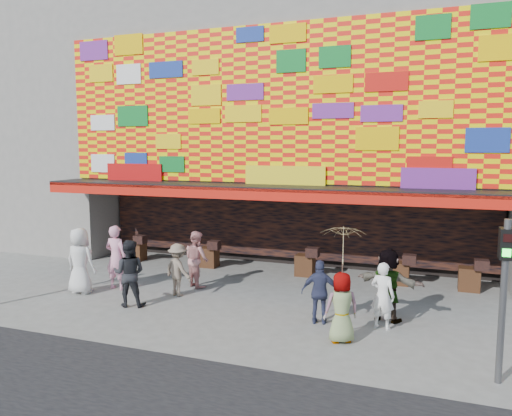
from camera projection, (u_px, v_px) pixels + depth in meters
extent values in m
plane|color=slate|center=(220.00, 316.00, 12.56)|extent=(90.00, 90.00, 0.00)
cube|color=gray|center=(304.00, 88.00, 19.21)|extent=(15.00, 8.00, 7.00)
cube|color=black|center=(309.00, 213.00, 20.76)|extent=(15.00, 6.00, 3.00)
cube|color=gray|center=(102.00, 217.00, 19.54)|extent=(0.40, 2.00, 3.00)
cube|color=black|center=(265.00, 187.00, 15.36)|extent=(15.20, 1.60, 0.12)
cube|color=red|center=(256.00, 194.00, 14.65)|extent=(15.20, 0.04, 0.35)
cube|color=#FFE300|center=(271.00, 105.00, 15.57)|extent=(14.80, 0.08, 4.90)
cube|color=black|center=(287.00, 222.00, 17.82)|extent=(14.00, 0.25, 2.50)
cube|color=gray|center=(39.00, 109.00, 23.73)|extent=(11.00, 8.00, 12.00)
cylinder|color=#59595B|center=(503.00, 302.00, 8.86)|extent=(0.12, 0.12, 3.00)
cube|color=black|center=(506.00, 244.00, 8.73)|extent=(0.22, 0.18, 0.55)
cube|color=black|center=(508.00, 238.00, 8.62)|extent=(0.14, 0.02, 0.14)
cube|color=#19E533|center=(507.00, 253.00, 8.65)|extent=(0.14, 0.02, 0.14)
imported|color=silver|center=(80.00, 261.00, 14.44)|extent=(0.96, 0.64, 1.92)
imported|color=pink|center=(116.00, 257.00, 14.85)|extent=(0.72, 0.48, 1.93)
imported|color=#212327|center=(129.00, 273.00, 13.29)|extent=(1.03, 0.90, 1.79)
imported|color=#7E6D5B|center=(178.00, 270.00, 14.22)|extent=(1.11, 0.88, 1.51)
imported|color=#33385A|center=(320.00, 292.00, 11.97)|extent=(0.97, 0.54, 1.56)
imported|color=gray|center=(388.00, 285.00, 12.15)|extent=(1.75, 0.92, 1.81)
imported|color=gray|center=(342.00, 307.00, 10.83)|extent=(0.91, 0.81, 1.56)
imported|color=white|center=(383.00, 296.00, 11.64)|extent=(0.67, 0.53, 1.59)
imported|color=tan|center=(197.00, 259.00, 15.16)|extent=(1.05, 1.00, 1.71)
imported|color=#D8C288|center=(343.00, 246.00, 10.66)|extent=(1.06, 1.08, 0.88)
cylinder|color=#4C3326|center=(342.00, 286.00, 10.77)|extent=(0.02, 0.02, 1.00)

